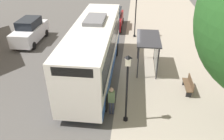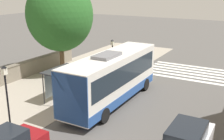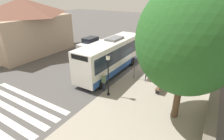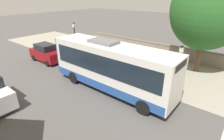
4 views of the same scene
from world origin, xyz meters
TOP-DOWN VIEW (x-y plane):
  - ground_plane at (0.00, 0.00)m, footprint 120.00×120.00m
  - sidewalk_plaza at (-4.50, 0.00)m, footprint 9.00×44.00m
  - stone_wall at (-8.55, 0.00)m, footprint 0.60×20.00m
  - bus at (1.70, 1.70)m, footprint 2.60×10.09m
  - bus_shelter at (-1.98, 0.39)m, footprint 1.57×3.13m
  - pedestrian at (0.15, 5.50)m, footprint 0.34×0.23m
  - bench at (-4.34, 2.95)m, footprint 0.40×1.54m
  - street_lamp_near at (-0.88, -5.51)m, footprint 0.28×0.28m
  - street_lamp_far at (-0.64, 5.93)m, footprint 0.28×0.28m
  - shade_tree at (-6.32, 5.87)m, footprint 6.32×6.32m
  - parked_car_behind_bus at (1.37, -7.89)m, footprint 1.89×4.22m

SIDE VIEW (x-z plane):
  - ground_plane at x=0.00m, z-range 0.00..0.00m
  - sidewalk_plaza at x=-4.50m, z-range 0.00..0.02m
  - bench at x=-4.34m, z-range 0.03..0.91m
  - stone_wall at x=-8.55m, z-range 0.01..1.48m
  - parked_car_behind_bus at x=1.37m, z-range -0.03..1.93m
  - pedestrian at x=0.15m, z-range 0.15..1.88m
  - bus at x=1.70m, z-range 0.06..3.90m
  - bus_shelter at x=-1.98m, z-range 0.78..3.19m
  - street_lamp_far at x=-0.64m, z-range 0.37..4.21m
  - street_lamp_near at x=-0.88m, z-range 0.40..4.64m
  - shade_tree at x=-6.32m, z-range 1.10..10.29m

